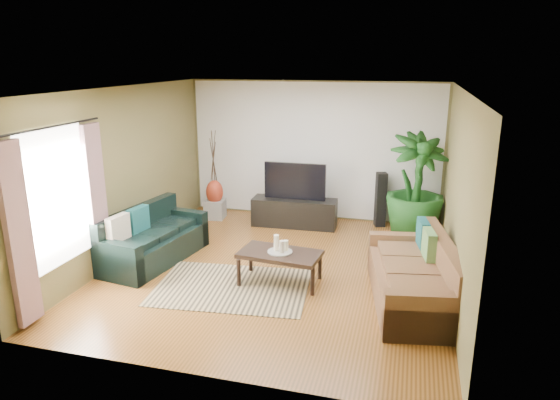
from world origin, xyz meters
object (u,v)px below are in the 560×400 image
(sofa_right, at_px, (412,272))
(speaker_right, at_px, (381,200))
(coffee_table, at_px, (280,267))
(pedestal, at_px, (215,209))
(side_table, at_px, (154,234))
(television, at_px, (295,181))
(potted_plant, at_px, (416,186))
(speaker_left, at_px, (272,194))
(vase, at_px, (215,192))
(tv_stand, at_px, (294,212))
(sofa_left, at_px, (154,235))

(sofa_right, relative_size, speaker_right, 2.04)
(coffee_table, height_order, pedestal, coffee_table)
(speaker_right, height_order, side_table, speaker_right)
(television, height_order, potted_plant, potted_plant)
(speaker_left, height_order, vase, speaker_left)
(television, bearing_deg, tv_stand, -90.00)
(coffee_table, bearing_deg, pedestal, 134.51)
(sofa_right, height_order, vase, sofa_right)
(speaker_right, xyz_separation_m, vase, (-3.23, -0.37, 0.02))
(coffee_table, height_order, tv_stand, tv_stand)
(tv_stand, bearing_deg, speaker_left, 159.12)
(pedestal, bearing_deg, vase, 0.00)
(television, relative_size, side_table, 2.31)
(sofa_right, relative_size, side_table, 4.20)
(sofa_left, height_order, sofa_right, same)
(coffee_table, distance_m, side_table, 2.53)
(pedestal, bearing_deg, side_table, -102.13)
(potted_plant, xyz_separation_m, vase, (-3.85, 0.05, -0.39))
(sofa_right, distance_m, television, 3.46)
(sofa_left, height_order, potted_plant, potted_plant)
(potted_plant, bearing_deg, pedestal, 179.19)
(sofa_left, xyz_separation_m, speaker_left, (1.25, 2.39, 0.12))
(speaker_left, height_order, speaker_right, speaker_left)
(sofa_left, bearing_deg, pedestal, 6.32)
(speaker_left, bearing_deg, potted_plant, 0.88)
(sofa_right, relative_size, vase, 4.46)
(speaker_left, height_order, side_table, speaker_left)
(sofa_right, height_order, television, television)
(television, bearing_deg, speaker_left, 163.42)
(sofa_right, distance_m, coffee_table, 1.84)
(speaker_left, relative_size, side_table, 2.14)
(coffee_table, bearing_deg, potted_plant, 60.04)
(television, xyz_separation_m, pedestal, (-1.65, 0.03, -0.69))
(tv_stand, relative_size, side_table, 3.15)
(vase, bearing_deg, pedestal, 0.00)
(speaker_right, height_order, pedestal, speaker_right)
(potted_plant, height_order, vase, potted_plant)
(sofa_left, distance_m, potted_plant, 4.55)
(sofa_left, relative_size, speaker_left, 1.74)
(sofa_left, distance_m, speaker_left, 2.70)
(speaker_left, bearing_deg, coffee_table, -67.29)
(vase, bearing_deg, speaker_left, 5.72)
(television, relative_size, speaker_left, 1.08)
(sofa_right, xyz_separation_m, pedestal, (-3.86, 2.66, -0.24))
(sofa_left, bearing_deg, speaker_right, -42.75)
(side_table, bearing_deg, tv_stand, 40.53)
(speaker_right, bearing_deg, sofa_left, -158.43)
(sofa_right, xyz_separation_m, speaker_right, (-0.63, 3.03, 0.10))
(sofa_left, height_order, coffee_table, sofa_left)
(sofa_right, xyz_separation_m, television, (-2.21, 2.63, 0.46))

